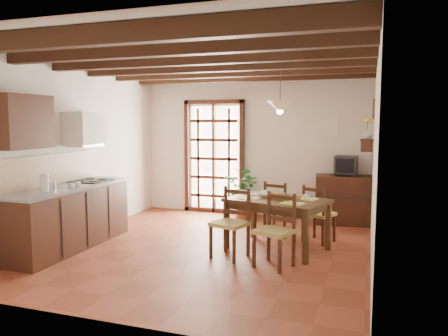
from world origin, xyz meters
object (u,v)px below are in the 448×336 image
at_px(chair_near_left, 230,236).
at_px(potted_plant, 244,188).
at_px(kitchen_counter, 70,216).
at_px(chair_far_right, 318,224).
at_px(sideboard, 345,200).
at_px(chair_near_right, 275,244).
at_px(crt_tv, 346,165).
at_px(chair_far_left, 279,218).
at_px(pendant_lamp, 280,106).
at_px(dining_table, 277,205).

distance_m(chair_near_left, potted_plant, 2.52).
height_order(kitchen_counter, chair_far_right, kitchen_counter).
bearing_deg(chair_near_left, sideboard, 77.18).
relative_size(chair_near_left, chair_near_right, 1.01).
relative_size(kitchen_counter, crt_tv, 5.58).
distance_m(chair_far_left, pendant_lamp, 1.92).
distance_m(sideboard, pendant_lamp, 2.60).
relative_size(potted_plant, pendant_lamp, 2.48).
xyz_separation_m(chair_near_left, crt_tv, (1.37, 2.51, 0.78)).
xyz_separation_m(chair_near_left, potted_plant, (-0.51, 2.45, 0.27)).
height_order(chair_far_right, crt_tv, crt_tv).
relative_size(chair_far_left, crt_tv, 2.22).
relative_size(dining_table, potted_plant, 0.75).
distance_m(chair_near_left, chair_far_right, 1.56).
relative_size(chair_near_right, sideboard, 0.90).
distance_m(dining_table, sideboard, 2.12).
relative_size(kitchen_counter, sideboard, 2.16).
height_order(chair_near_right, pendant_lamp, pendant_lamp).
bearing_deg(kitchen_counter, dining_table, 16.97).
relative_size(chair_far_left, chair_far_right, 1.00).
relative_size(kitchen_counter, chair_far_right, 2.53).
distance_m(chair_near_left, pendant_lamp, 1.98).
bearing_deg(pendant_lamp, chair_far_left, 100.80).
distance_m(chair_near_right, chair_far_left, 1.56).
bearing_deg(potted_plant, kitchen_counter, -124.03).
xyz_separation_m(dining_table, potted_plant, (-1.04, 1.88, -0.08)).
relative_size(kitchen_counter, chair_far_left, 2.52).
distance_m(dining_table, chair_near_right, 0.86).
height_order(kitchen_counter, chair_near_left, kitchen_counter).
relative_size(chair_far_left, potted_plant, 0.43).
height_order(chair_far_left, sideboard, chair_far_left).
relative_size(kitchen_counter, potted_plant, 1.07).
bearing_deg(kitchen_counter, chair_near_right, 2.20).
bearing_deg(dining_table, chair_far_left, 116.03).
distance_m(chair_near_right, potted_plant, 2.91).
relative_size(chair_near_right, potted_plant, 0.45).
bearing_deg(chair_near_left, potted_plant, 117.61).
distance_m(kitchen_counter, sideboard, 4.69).
height_order(chair_near_left, chair_far_left, chair_near_left).
relative_size(chair_far_left, sideboard, 0.86).
relative_size(kitchen_counter, chair_near_left, 2.37).
distance_m(kitchen_counter, chair_far_right, 3.74).
height_order(potted_plant, pendant_lamp, pendant_lamp).
bearing_deg(chair_far_left, dining_table, 114.49).
xyz_separation_m(dining_table, chair_near_right, (0.13, -0.77, -0.35)).
bearing_deg(sideboard, potted_plant, 175.98).
height_order(dining_table, chair_far_right, chair_far_right).
distance_m(chair_near_left, chair_far_left, 1.40).
xyz_separation_m(dining_table, chair_near_left, (-0.53, -0.57, -0.35)).
height_order(chair_far_left, potted_plant, potted_plant).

